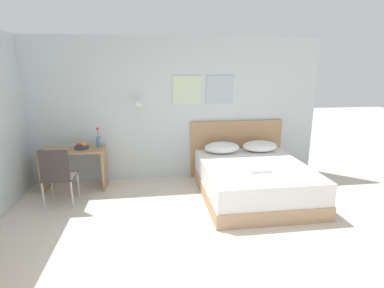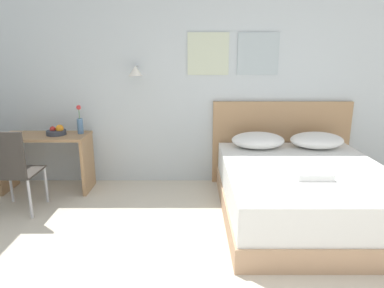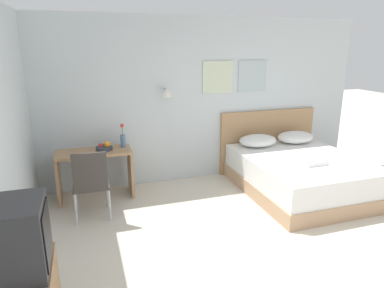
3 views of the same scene
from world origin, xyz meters
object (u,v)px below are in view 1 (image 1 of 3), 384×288
object	(u,v)px
bed	(253,180)
flower_vase	(98,140)
headboard	(236,148)
folded_towel_near_foot	(258,169)
desk_chair	(57,173)
fruit_bowl	(82,147)
pillow_right	(260,146)
pillow_left	(222,148)
desk	(74,162)

from	to	relation	value
bed	flower_vase	world-z (taller)	flower_vase
headboard	folded_towel_near_foot	size ratio (longest dim) A/B	5.42
desk_chair	flower_vase	xyz separation A→B (m)	(0.51, 0.77, 0.31)
fruit_bowl	folded_towel_near_foot	bearing A→B (deg)	-20.62
pillow_right	folded_towel_near_foot	xyz separation A→B (m)	(-0.41, -1.04, -0.07)
bed	flower_vase	bearing A→B (deg)	162.40
pillow_left	pillow_right	world-z (taller)	same
pillow_left	desk_chair	xyz separation A→B (m)	(-2.74, -0.68, -0.11)
folded_towel_near_foot	flower_vase	world-z (taller)	flower_vase
pillow_right	desk_chair	size ratio (longest dim) A/B	0.69
desk	pillow_left	bearing A→B (deg)	-0.23
bed	pillow_left	xyz separation A→B (m)	(-0.37, 0.74, 0.38)
desk	flower_vase	size ratio (longest dim) A/B	2.97
folded_towel_near_foot	desk_chair	world-z (taller)	desk_chair
pillow_left	fruit_bowl	xyz separation A→B (m)	(-2.50, 0.02, 0.11)
bed	fruit_bowl	distance (m)	3.00
folded_towel_near_foot	fruit_bowl	size ratio (longest dim) A/B	1.42
headboard	folded_towel_near_foot	bearing A→B (deg)	-91.72
folded_towel_near_foot	desk_chair	xyz separation A→B (m)	(-3.06, 0.36, -0.05)
fruit_bowl	pillow_left	bearing A→B (deg)	-0.45
folded_towel_near_foot	fruit_bowl	world-z (taller)	fruit_bowl
folded_towel_near_foot	desk	size ratio (longest dim) A/B	0.31
bed	pillow_right	world-z (taller)	pillow_right
desk_chair	fruit_bowl	size ratio (longest dim) A/B	3.99
headboard	pillow_right	size ratio (longest dim) A/B	2.79
bed	headboard	distance (m)	1.09
pillow_left	fruit_bowl	size ratio (longest dim) A/B	2.76
headboard	fruit_bowl	world-z (taller)	headboard
headboard	desk_chair	world-z (taller)	headboard
bed	fruit_bowl	size ratio (longest dim) A/B	8.64
pillow_left	desk	bearing A→B (deg)	179.77
headboard	bed	bearing A→B (deg)	-90.00
flower_vase	bed	bearing A→B (deg)	-17.60
headboard	desk_chair	size ratio (longest dim) A/B	1.92
bed	pillow_right	xyz separation A→B (m)	(0.37, 0.74, 0.38)
pillow_right	bed	bearing A→B (deg)	-116.41
bed	pillow_left	distance (m)	0.91
desk_chair	headboard	bearing A→B (deg)	17.82
desk	fruit_bowl	distance (m)	0.31
headboard	desk_chair	bearing A→B (deg)	-162.18
fruit_bowl	flower_vase	distance (m)	0.30
headboard	desk	world-z (taller)	headboard
pillow_right	desk_chair	xyz separation A→B (m)	(-3.47, -0.68, -0.11)
pillow_right	folded_towel_near_foot	distance (m)	1.12
bed	headboard	xyz separation A→B (m)	(-0.00, 1.05, 0.27)
folded_towel_near_foot	fruit_bowl	bearing A→B (deg)	159.38
pillow_right	flower_vase	distance (m)	2.96
folded_towel_near_foot	flower_vase	bearing A→B (deg)	156.13
bed	headboard	size ratio (longest dim) A/B	1.12
fruit_bowl	headboard	bearing A→B (deg)	5.88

